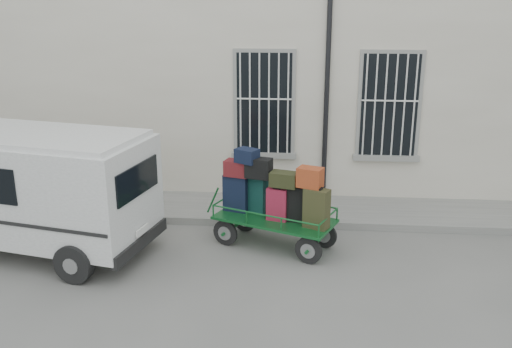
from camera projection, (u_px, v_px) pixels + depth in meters
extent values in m
plane|color=#63625E|center=(274.00, 257.00, 10.29)|extent=(80.00, 80.00, 0.00)
cube|color=beige|center=(287.00, 57.00, 14.62)|extent=(24.00, 5.00, 6.00)
cylinder|color=black|center=(327.00, 79.00, 12.15)|extent=(0.11, 0.11, 5.60)
cube|color=black|center=(264.00, 104.00, 12.48)|extent=(1.20, 0.08, 2.20)
cube|color=gray|center=(264.00, 155.00, 12.81)|extent=(1.45, 0.22, 0.12)
cube|color=black|center=(389.00, 105.00, 12.26)|extent=(1.20, 0.08, 2.20)
cube|color=gray|center=(386.00, 158.00, 12.59)|extent=(1.45, 0.22, 0.12)
cube|color=slate|center=(280.00, 210.00, 12.35)|extent=(24.00, 1.70, 0.15)
cylinder|color=black|center=(225.00, 233.00, 10.71)|extent=(0.48, 0.25, 0.50)
cylinder|color=gray|center=(225.00, 233.00, 10.71)|extent=(0.29, 0.19, 0.27)
cylinder|color=black|center=(245.00, 219.00, 11.35)|extent=(0.48, 0.25, 0.50)
cylinder|color=gray|center=(245.00, 219.00, 11.35)|extent=(0.29, 0.19, 0.27)
cylinder|color=black|center=(308.00, 250.00, 9.97)|extent=(0.48, 0.25, 0.50)
cylinder|color=gray|center=(308.00, 250.00, 9.97)|extent=(0.29, 0.19, 0.27)
cylinder|color=black|center=(324.00, 235.00, 10.61)|extent=(0.48, 0.25, 0.50)
cylinder|color=gray|center=(324.00, 235.00, 10.61)|extent=(0.29, 0.19, 0.27)
cube|color=#155D28|center=(275.00, 219.00, 10.57)|extent=(2.40, 1.76, 0.05)
cylinder|color=#155D28|center=(213.00, 200.00, 11.12)|extent=(0.28, 0.15, 0.56)
cube|color=black|center=(237.00, 193.00, 10.85)|extent=(0.53, 0.40, 0.71)
cube|color=black|center=(236.00, 174.00, 10.74)|extent=(0.23, 0.20, 0.03)
cube|color=#0C2D2D|center=(256.00, 193.00, 10.77)|extent=(0.53, 0.45, 0.74)
cube|color=black|center=(256.00, 174.00, 10.65)|extent=(0.22, 0.18, 0.03)
cube|color=maroon|center=(278.00, 204.00, 10.39)|extent=(0.42, 0.30, 0.61)
cube|color=black|center=(278.00, 187.00, 10.30)|extent=(0.18, 0.15, 0.03)
cube|color=black|center=(300.00, 204.00, 10.33)|extent=(0.48, 0.35, 0.66)
cube|color=black|center=(300.00, 186.00, 10.23)|extent=(0.21, 0.18, 0.03)
cube|color=#36321B|center=(317.00, 208.00, 10.02)|extent=(0.50, 0.42, 0.72)
cube|color=black|center=(317.00, 188.00, 9.91)|extent=(0.21, 0.18, 0.03)
cube|color=maroon|center=(237.00, 168.00, 10.65)|extent=(0.52, 0.40, 0.30)
cube|color=black|center=(259.00, 168.00, 10.43)|extent=(0.53, 0.38, 0.37)
cube|color=#2A2E17|center=(284.00, 179.00, 10.22)|extent=(0.55, 0.42, 0.26)
cube|color=maroon|center=(310.00, 177.00, 9.98)|extent=(0.50, 0.42, 0.35)
cube|color=black|center=(247.00, 156.00, 10.44)|extent=(0.49, 0.45, 0.26)
cube|color=silver|center=(30.00, 185.00, 10.24)|extent=(4.63, 2.74, 1.77)
cube|color=silver|center=(24.00, 135.00, 9.96)|extent=(4.41, 2.56, 0.10)
cube|color=black|center=(137.00, 180.00, 9.54)|extent=(0.33, 1.36, 0.54)
cube|color=black|center=(141.00, 242.00, 9.89)|extent=(0.48, 1.80, 0.22)
cube|color=white|center=(142.00, 230.00, 9.81)|extent=(0.12, 0.41, 0.12)
cylinder|color=black|center=(6.00, 208.00, 11.74)|extent=(0.70, 0.35, 0.67)
cylinder|color=black|center=(74.00, 263.00, 9.29)|extent=(0.70, 0.35, 0.67)
cylinder|color=black|center=(129.00, 223.00, 10.94)|extent=(0.70, 0.35, 0.67)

